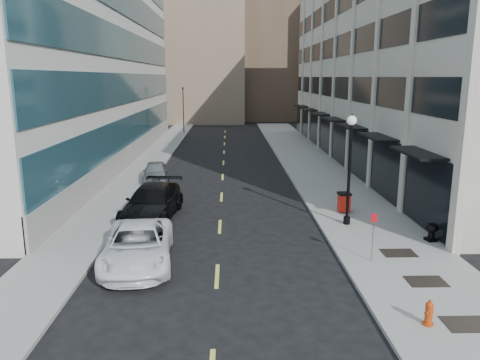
{
  "coord_description": "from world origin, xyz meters",
  "views": [
    {
      "loc": [
        0.46,
        -14.57,
        7.4
      ],
      "look_at": [
        1.04,
        8.93,
        2.21
      ],
      "focal_mm": 35.0,
      "sensor_mm": 36.0,
      "label": 1
    }
  ],
  "objects_px": {
    "urn_planter": "(432,230)",
    "car_white_van": "(138,246)",
    "sign_post": "(373,228)",
    "car_black_pickup": "(152,203)",
    "traffic_signal": "(183,90)",
    "lamppost": "(350,160)",
    "car_silver_sedan": "(155,172)",
    "trash_bin": "(344,201)",
    "fire_hydrant": "(429,313)"
  },
  "relations": [
    {
      "from": "car_white_van",
      "to": "sign_post",
      "type": "xyz_separation_m",
      "value": [
        9.4,
        -0.24,
        0.74
      ]
    },
    {
      "from": "fire_hydrant",
      "to": "car_black_pickup",
      "type": "bearing_deg",
      "value": 106.08
    },
    {
      "from": "car_black_pickup",
      "to": "sign_post",
      "type": "bearing_deg",
      "value": -27.91
    },
    {
      "from": "car_white_van",
      "to": "trash_bin",
      "type": "bearing_deg",
      "value": 28.89
    },
    {
      "from": "traffic_signal",
      "to": "car_white_van",
      "type": "relative_size",
      "value": 1.21
    },
    {
      "from": "car_black_pickup",
      "to": "trash_bin",
      "type": "bearing_deg",
      "value": 8.48
    },
    {
      "from": "sign_post",
      "to": "urn_planter",
      "type": "relative_size",
      "value": 2.53
    },
    {
      "from": "lamppost",
      "to": "urn_planter",
      "type": "height_order",
      "value": "lamppost"
    },
    {
      "from": "car_white_van",
      "to": "lamppost",
      "type": "relative_size",
      "value": 1.03
    },
    {
      "from": "car_white_van",
      "to": "car_black_pickup",
      "type": "bearing_deg",
      "value": 88.34
    },
    {
      "from": "fire_hydrant",
      "to": "trash_bin",
      "type": "distance_m",
      "value": 12.01
    },
    {
      "from": "fire_hydrant",
      "to": "car_white_van",
      "type": "bearing_deg",
      "value": 126.46
    },
    {
      "from": "car_black_pickup",
      "to": "fire_hydrant",
      "type": "distance_m",
      "value": 15.23
    },
    {
      "from": "car_silver_sedan",
      "to": "lamppost",
      "type": "bearing_deg",
      "value": -49.62
    },
    {
      "from": "car_silver_sedan",
      "to": "urn_planter",
      "type": "height_order",
      "value": "car_silver_sedan"
    },
    {
      "from": "car_white_van",
      "to": "car_black_pickup",
      "type": "distance_m",
      "value": 6.27
    },
    {
      "from": "sign_post",
      "to": "urn_planter",
      "type": "height_order",
      "value": "sign_post"
    },
    {
      "from": "car_black_pickup",
      "to": "car_silver_sedan",
      "type": "height_order",
      "value": "car_black_pickup"
    },
    {
      "from": "car_silver_sedan",
      "to": "trash_bin",
      "type": "relative_size",
      "value": 3.98
    },
    {
      "from": "car_white_van",
      "to": "car_silver_sedan",
      "type": "height_order",
      "value": "car_white_van"
    },
    {
      "from": "traffic_signal",
      "to": "sign_post",
      "type": "relative_size",
      "value": 3.3
    },
    {
      "from": "traffic_signal",
      "to": "sign_post",
      "type": "bearing_deg",
      "value": -75.43
    },
    {
      "from": "sign_post",
      "to": "lamppost",
      "type": "bearing_deg",
      "value": 89.73
    },
    {
      "from": "trash_bin",
      "to": "sign_post",
      "type": "xyz_separation_m",
      "value": [
        -0.57,
        -7.01,
        0.8
      ]
    },
    {
      "from": "car_white_van",
      "to": "urn_planter",
      "type": "distance_m",
      "value": 12.96
    },
    {
      "from": "car_silver_sedan",
      "to": "lamppost",
      "type": "relative_size",
      "value": 0.77
    },
    {
      "from": "traffic_signal",
      "to": "urn_planter",
      "type": "bearing_deg",
      "value": -70.54
    },
    {
      "from": "car_silver_sedan",
      "to": "sign_post",
      "type": "xyz_separation_m",
      "value": [
        11.0,
        -15.42,
        0.8
      ]
    },
    {
      "from": "traffic_signal",
      "to": "sign_post",
      "type": "xyz_separation_m",
      "value": [
        11.7,
        -45.01,
        -4.18
      ]
    },
    {
      "from": "car_black_pickup",
      "to": "car_silver_sedan",
      "type": "xyz_separation_m",
      "value": [
        -1.2,
        8.92,
        -0.15
      ]
    },
    {
      "from": "lamppost",
      "to": "sign_post",
      "type": "bearing_deg",
      "value": -92.33
    },
    {
      "from": "car_black_pickup",
      "to": "lamppost",
      "type": "relative_size",
      "value": 1.09
    },
    {
      "from": "car_white_van",
      "to": "urn_planter",
      "type": "relative_size",
      "value": 6.87
    },
    {
      "from": "sign_post",
      "to": "urn_planter",
      "type": "bearing_deg",
      "value": 35.94
    },
    {
      "from": "traffic_signal",
      "to": "car_black_pickup",
      "type": "height_order",
      "value": "traffic_signal"
    },
    {
      "from": "traffic_signal",
      "to": "car_silver_sedan",
      "type": "relative_size",
      "value": 1.62
    },
    {
      "from": "car_white_van",
      "to": "car_silver_sedan",
      "type": "relative_size",
      "value": 1.34
    },
    {
      "from": "trash_bin",
      "to": "urn_planter",
      "type": "height_order",
      "value": "trash_bin"
    },
    {
      "from": "car_black_pickup",
      "to": "trash_bin",
      "type": "height_order",
      "value": "car_black_pickup"
    },
    {
      "from": "car_black_pickup",
      "to": "trash_bin",
      "type": "xyz_separation_m",
      "value": [
        10.37,
        0.52,
        -0.15
      ]
    },
    {
      "from": "fire_hydrant",
      "to": "car_silver_sedan",
      "type": "bearing_deg",
      "value": 93.8
    },
    {
      "from": "car_silver_sedan",
      "to": "urn_planter",
      "type": "bearing_deg",
      "value": -48.62
    },
    {
      "from": "car_silver_sedan",
      "to": "trash_bin",
      "type": "xyz_separation_m",
      "value": [
        11.57,
        -8.4,
        -0.0
      ]
    },
    {
      "from": "car_silver_sedan",
      "to": "sign_post",
      "type": "bearing_deg",
      "value": -60.74
    },
    {
      "from": "traffic_signal",
      "to": "lamppost",
      "type": "height_order",
      "value": "traffic_signal"
    },
    {
      "from": "car_black_pickup",
      "to": "urn_planter",
      "type": "bearing_deg",
      "value": -12.09
    },
    {
      "from": "urn_planter",
      "to": "car_white_van",
      "type": "bearing_deg",
      "value": -170.93
    },
    {
      "from": "trash_bin",
      "to": "urn_planter",
      "type": "relative_size",
      "value": 1.29
    },
    {
      "from": "trash_bin",
      "to": "urn_planter",
      "type": "distance_m",
      "value": 5.51
    },
    {
      "from": "lamppost",
      "to": "car_white_van",
      "type": "bearing_deg",
      "value": -154.4
    }
  ]
}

